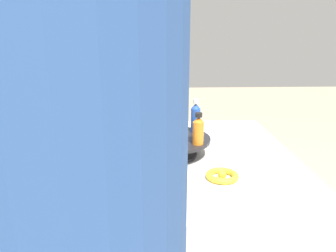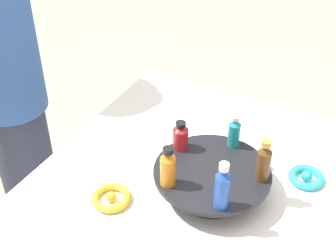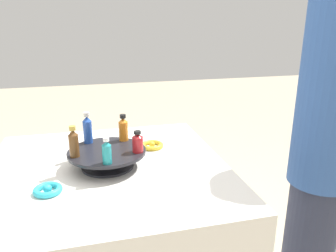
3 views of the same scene
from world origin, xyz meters
The scene contains 9 objects.
display_stand centered at (0.00, 0.00, 0.82)m, with size 0.32×0.32×0.07m.
bottle_red centered at (0.12, -0.05, 0.89)m, with size 0.04×0.04×0.09m.
bottle_orange centered at (0.08, 0.10, 0.91)m, with size 0.04×0.04×0.12m.
bottle_blue centered at (-0.07, 0.11, 0.91)m, with size 0.04×0.04×0.14m.
bottle_brown centered at (-0.12, -0.03, 0.91)m, with size 0.04×0.04×0.12m.
bottle_teal centered at (-0.01, -0.13, 0.90)m, with size 0.03×0.03×0.10m.
ribbon_bow_teal centered at (-0.22, -0.17, 0.79)m, with size 0.10×0.10×0.03m.
ribbon_bow_gold centered at (0.22, 0.17, 0.79)m, with size 0.11×0.11×0.03m.
person_figure centered at (0.91, -0.16, 0.81)m, with size 0.27×0.27×1.60m.
Camera 2 is at (-0.34, 0.88, 1.69)m, focal length 50.00 mm.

